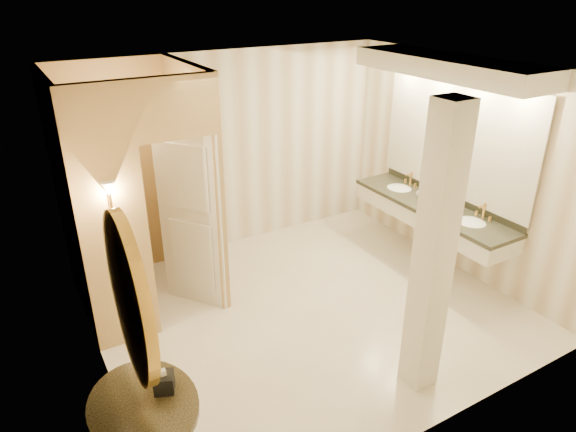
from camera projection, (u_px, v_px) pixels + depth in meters
The scene contains 16 objects.
floor at pixel (308, 309), 5.97m from camera, with size 4.50×4.50×0.00m, color white.
ceiling at pixel (313, 72), 4.84m from camera, with size 4.50×4.50×0.00m, color white.
wall_back at pixel (231, 153), 6.97m from camera, with size 4.50×0.02×2.70m, color white.
wall_front at pixel (454, 294), 3.84m from camera, with size 4.50×0.02×2.70m, color white.
wall_left at pixel (88, 255), 4.38m from camera, with size 0.02×4.00×2.70m, color white.
wall_right at pixel (461, 167), 6.44m from camera, with size 0.02×4.00×2.70m, color white.
toilet_closet at pixel (176, 191), 5.63m from camera, with size 1.50×1.55×2.70m.
wall_sconce at pixel (109, 191), 4.70m from camera, with size 0.14×0.14×0.42m.
vanity at pixel (441, 147), 6.28m from camera, with size 0.75×2.54×2.09m.
console_shelf at pixel (137, 347), 3.30m from camera, with size 0.91×0.91×1.91m.
pillar at pixel (434, 256), 4.37m from camera, with size 0.26×0.26×2.70m, color silver.
tissue_box at pixel (164, 382), 3.57m from camera, with size 0.14×0.14×0.14m, color black.
toilet at pixel (126, 252), 6.45m from camera, with size 0.43×0.75×0.76m, color white.
soap_bottle_a at pixel (455, 212), 6.17m from camera, with size 0.06×0.07×0.14m, color beige.
soap_bottle_b at pixel (420, 192), 6.77m from camera, with size 0.10×0.10×0.13m, color silver.
soap_bottle_c at pixel (424, 196), 6.53m from camera, with size 0.08×0.08×0.21m, color #C6B28C.
Camera 1 is at (-2.71, -4.17, 3.49)m, focal length 32.00 mm.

